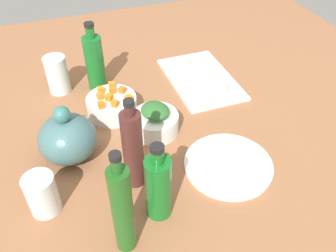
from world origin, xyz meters
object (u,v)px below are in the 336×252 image
(plate_tofu, at_px, (228,165))
(bowl_greens, at_px, (155,123))
(bottle_3, at_px, (158,186))
(cutting_board, at_px, (201,79))
(bottle_1, at_px, (133,149))
(bottle_0, at_px, (122,209))
(bottle_2, at_px, (95,62))
(drinking_glass_0, at_px, (42,194))
(teapot, at_px, (67,138))
(drinking_glass_1, at_px, (57,75))
(bowl_carrots, at_px, (112,106))

(plate_tofu, bearing_deg, bowl_greens, 34.26)
(plate_tofu, relative_size, bottle_3, 1.11)
(cutting_board, relative_size, bottle_1, 1.31)
(bottle_1, distance_m, bottle_3, 0.11)
(bowl_greens, distance_m, bottle_1, 0.21)
(bowl_greens, relative_size, bottle_0, 0.49)
(bottle_2, relative_size, drinking_glass_0, 2.25)
(teapot, height_order, bottle_3, bottle_3)
(bottle_0, relative_size, drinking_glass_1, 2.18)
(bowl_greens, bearing_deg, bottle_1, 146.57)
(bottle_1, bearing_deg, cutting_board, -43.09)
(bowl_greens, xyz_separation_m, drinking_glass_1, (0.31, 0.24, 0.03))
(cutting_board, distance_m, drinking_glass_1, 0.49)
(bottle_0, relative_size, drinking_glass_0, 2.65)
(cutting_board, bearing_deg, bottle_1, 136.91)
(cutting_board, height_order, bottle_3, bottle_3)
(drinking_glass_0, xyz_separation_m, drinking_glass_1, (0.48, -0.09, 0.01))
(bottle_0, bearing_deg, teapot, 13.34)
(bottle_0, bearing_deg, plate_tofu, -67.77)
(drinking_glass_0, distance_m, drinking_glass_1, 0.49)
(bottle_0, bearing_deg, bottle_2, -5.79)
(teapot, distance_m, bottle_3, 0.31)
(bottle_3, bearing_deg, drinking_glass_0, 68.33)
(bottle_1, relative_size, drinking_glass_1, 2.02)
(bowl_greens, distance_m, bowl_carrots, 0.16)
(bowl_carrots, height_order, drinking_glass_1, drinking_glass_1)
(bottle_3, bearing_deg, teapot, 33.25)
(bottle_0, height_order, drinking_glass_1, bottle_0)
(drinking_glass_0, height_order, drinking_glass_1, drinking_glass_1)
(bowl_greens, relative_size, bottle_1, 0.53)
(plate_tofu, distance_m, bowl_greens, 0.24)
(teapot, height_order, drinking_glass_0, teapot)
(bowl_carrots, xyz_separation_m, teapot, (-0.15, 0.15, 0.04))
(plate_tofu, bearing_deg, bottle_0, 112.23)
(plate_tofu, bearing_deg, drinking_glass_0, 86.68)
(teapot, height_order, bottle_2, bottle_2)
(drinking_glass_1, bearing_deg, drinking_glass_0, 169.04)
(cutting_board, relative_size, bottle_0, 1.21)
(drinking_glass_0, bearing_deg, teapot, -27.69)
(cutting_board, xyz_separation_m, bowl_greens, (-0.20, 0.24, 0.03))
(teapot, xyz_separation_m, bottle_2, (0.30, -0.14, 0.03))
(bowl_greens, bearing_deg, teapot, 94.20)
(bottle_3, bearing_deg, bowl_greens, -16.84)
(bowl_carrots, xyz_separation_m, bottle_2, (0.16, 0.01, 0.07))
(bottle_1, relative_size, drinking_glass_0, 2.46)
(cutting_board, distance_m, teapot, 0.54)
(plate_tofu, distance_m, bottle_0, 0.36)
(plate_tofu, relative_size, bottle_0, 0.85)
(bowl_greens, distance_m, teapot, 0.25)
(plate_tofu, bearing_deg, bottle_2, 27.26)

